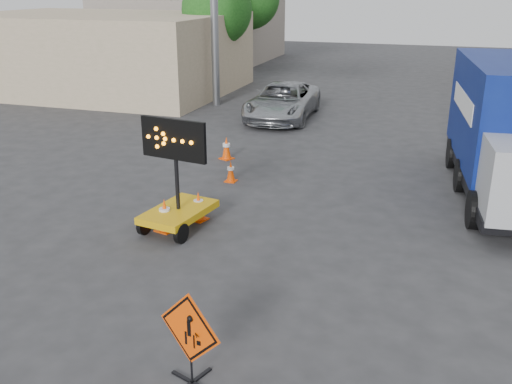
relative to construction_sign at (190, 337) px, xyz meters
The scene contains 12 objects.
ground 1.50m from the construction_sign, 130.19° to the left, with size 100.00×100.00×0.00m, color #2D2D30.
storefront_left_near 25.70m from the construction_sign, 125.25° to the left, with size 14.00×10.00×4.00m, color tan.
storefront_left_far 38.40m from the construction_sign, 114.34° to the left, with size 12.00×10.00×4.40m, color gray.
tree_left_near 24.83m from the construction_sign, 111.00° to the left, with size 3.71×3.71×6.03m.
construction_sign is the anchor object (origin of this frame).
arrow_board 5.71m from the construction_sign, 117.46° to the left, with size 1.69×2.03×2.68m.
pickup_truck 17.47m from the construction_sign, 101.54° to the left, with size 2.50×5.43×1.51m, color #A7A9AE.
box_truck 11.11m from the construction_sign, 64.18° to the left, with size 3.04×7.77×3.59m.
cone_a 5.65m from the construction_sign, 120.76° to the left, with size 0.49×0.49×0.80m.
cone_b 6.18m from the construction_sign, 112.82° to the left, with size 0.46×0.46×0.74m.
cone_c 9.07m from the construction_sign, 107.15° to the left, with size 0.33×0.33×0.64m.
cone_d 11.36m from the construction_sign, 108.59° to the left, with size 0.51×0.51×0.76m.
Camera 1 is at (3.87, -7.20, 5.53)m, focal length 40.00 mm.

